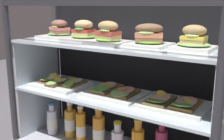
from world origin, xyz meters
name	(u,v)px	position (x,y,z in m)	size (l,w,h in m)	color
case_frame	(122,72)	(0.00, 0.10, 0.47)	(1.20, 0.42, 0.87)	#333338
riser_lower_tier	(112,125)	(0.00, 0.00, 0.19)	(1.13, 0.35, 0.32)	silver
shelf_lower_glass	(112,96)	(0.00, 0.00, 0.36)	(1.15, 0.37, 0.01)	silver
riser_upper_tier	(112,71)	(0.00, 0.00, 0.50)	(1.13, 0.35, 0.26)	silver
shelf_upper_glass	(112,45)	(0.00, 0.00, 0.64)	(1.15, 0.37, 0.01)	silver
plated_roll_sandwich_near_right_corner	(60,32)	(-0.40, 0.04, 0.68)	(0.21, 0.21, 0.11)	white
plated_roll_sandwich_far_left	(84,33)	(-0.19, 0.01, 0.69)	(0.19, 0.19, 0.11)	white
plated_roll_sandwich_near_left_corner	(109,36)	(0.00, -0.04, 0.69)	(0.19, 0.19, 0.12)	white
plated_roll_sandwich_mid_left	(149,38)	(0.19, 0.03, 0.68)	(0.20, 0.20, 0.11)	white
plated_roll_sandwich_mid_right	(194,41)	(0.41, 0.03, 0.68)	(0.17, 0.17, 0.11)	white
open_sandwich_tray_far_left	(60,83)	(-0.35, -0.02, 0.38)	(0.31, 0.25, 0.06)	white
open_sandwich_tray_mid_right	(114,91)	(0.01, 0.01, 0.39)	(0.31, 0.25, 0.06)	white
open_sandwich_tray_near_right_corner	(173,103)	(0.34, 0.01, 0.39)	(0.31, 0.25, 0.06)	white
juice_bottle_tucked_behind	(52,121)	(-0.45, -0.01, 0.11)	(0.07, 0.07, 0.20)	silver
juice_bottle_front_left_end	(70,123)	(-0.32, 0.01, 0.12)	(0.07, 0.07, 0.23)	gold
juice_bottle_front_right_end	(81,128)	(-0.21, -0.02, 0.13)	(0.06, 0.06, 0.23)	orange
juice_bottle_near_post	(99,131)	(-0.09, 0.00, 0.13)	(0.07, 0.07, 0.24)	orange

